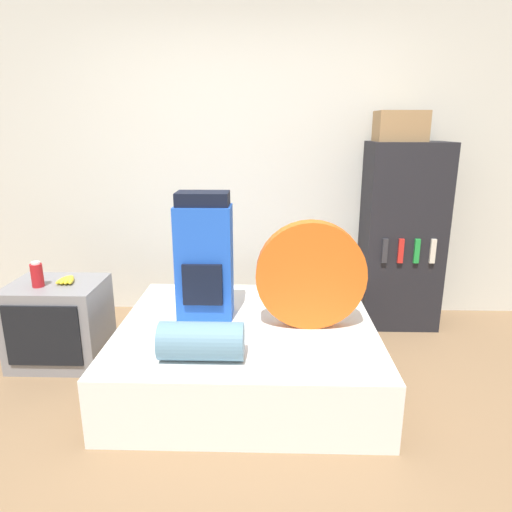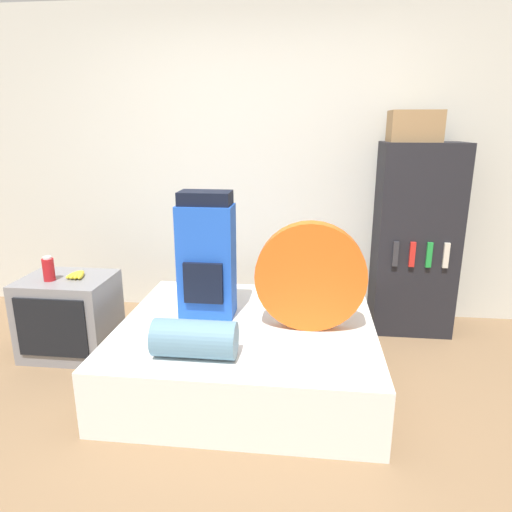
{
  "view_description": "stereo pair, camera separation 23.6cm",
  "coord_description": "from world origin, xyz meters",
  "px_view_note": "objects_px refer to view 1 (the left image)",
  "views": [
    {
      "loc": [
        0.18,
        -2.11,
        1.62
      ],
      "look_at": [
        0.1,
        0.6,
        0.85
      ],
      "focal_mm": 32.0,
      "sensor_mm": 36.0,
      "label": 1
    },
    {
      "loc": [
        0.41,
        -2.1,
        1.62
      ],
      "look_at": [
        0.1,
        0.6,
        0.85
      ],
      "focal_mm": 32.0,
      "sensor_mm": 36.0,
      "label": 2
    }
  ],
  "objects_px": {
    "bookshelf": "(401,236)",
    "canister": "(37,275)",
    "backpack": "(204,258)",
    "tent_bag": "(311,275)",
    "television": "(59,322)",
    "sleeping_roll": "(201,341)",
    "cardboard_box": "(400,126)"
  },
  "relations": [
    {
      "from": "bookshelf",
      "to": "canister",
      "type": "bearing_deg",
      "value": -162.93
    },
    {
      "from": "backpack",
      "to": "bookshelf",
      "type": "xyz_separation_m",
      "value": [
        1.5,
        0.83,
        -0.05
      ]
    },
    {
      "from": "backpack",
      "to": "tent_bag",
      "type": "relative_size",
      "value": 1.22
    },
    {
      "from": "television",
      "to": "sleeping_roll",
      "type": "bearing_deg",
      "value": -31.5
    },
    {
      "from": "television",
      "to": "cardboard_box",
      "type": "height_order",
      "value": "cardboard_box"
    },
    {
      "from": "bookshelf",
      "to": "cardboard_box",
      "type": "distance_m",
      "value": 0.87
    },
    {
      "from": "television",
      "to": "bookshelf",
      "type": "xyz_separation_m",
      "value": [
        2.55,
        0.74,
        0.46
      ]
    },
    {
      "from": "canister",
      "to": "bookshelf",
      "type": "bearing_deg",
      "value": 17.07
    },
    {
      "from": "television",
      "to": "bookshelf",
      "type": "bearing_deg",
      "value": 16.26
    },
    {
      "from": "tent_bag",
      "to": "backpack",
      "type": "bearing_deg",
      "value": 167.97
    },
    {
      "from": "bookshelf",
      "to": "tent_bag",
      "type": "bearing_deg",
      "value": -130.1
    },
    {
      "from": "bookshelf",
      "to": "backpack",
      "type": "bearing_deg",
      "value": -150.94
    },
    {
      "from": "backpack",
      "to": "cardboard_box",
      "type": "bearing_deg",
      "value": 30.45
    },
    {
      "from": "backpack",
      "to": "television",
      "type": "height_order",
      "value": "backpack"
    },
    {
      "from": "sleeping_roll",
      "to": "television",
      "type": "relative_size",
      "value": 0.74
    },
    {
      "from": "television",
      "to": "cardboard_box",
      "type": "bearing_deg",
      "value": 16.77
    },
    {
      "from": "tent_bag",
      "to": "cardboard_box",
      "type": "bearing_deg",
      "value": 52.84
    },
    {
      "from": "backpack",
      "to": "bookshelf",
      "type": "bearing_deg",
      "value": 29.06
    },
    {
      "from": "sleeping_roll",
      "to": "cardboard_box",
      "type": "xyz_separation_m",
      "value": [
        1.36,
        1.42,
        1.12
      ]
    },
    {
      "from": "sleeping_roll",
      "to": "bookshelf",
      "type": "xyz_separation_m",
      "value": [
        1.45,
        1.42,
        0.25
      ]
    },
    {
      "from": "television",
      "to": "canister",
      "type": "distance_m",
      "value": 0.39
    },
    {
      "from": "tent_bag",
      "to": "television",
      "type": "relative_size",
      "value": 1.09
    },
    {
      "from": "canister",
      "to": "cardboard_box",
      "type": "bearing_deg",
      "value": 17.59
    },
    {
      "from": "bookshelf",
      "to": "cardboard_box",
      "type": "relative_size",
      "value": 4.07
    },
    {
      "from": "canister",
      "to": "television",
      "type": "bearing_deg",
      "value": 39.1
    },
    {
      "from": "sleeping_roll",
      "to": "television",
      "type": "bearing_deg",
      "value": 148.5
    },
    {
      "from": "backpack",
      "to": "bookshelf",
      "type": "height_order",
      "value": "bookshelf"
    },
    {
      "from": "backpack",
      "to": "sleeping_roll",
      "type": "height_order",
      "value": "backpack"
    },
    {
      "from": "tent_bag",
      "to": "canister",
      "type": "relative_size",
      "value": 3.91
    },
    {
      "from": "tent_bag",
      "to": "sleeping_roll",
      "type": "bearing_deg",
      "value": -144.36
    },
    {
      "from": "television",
      "to": "tent_bag",
      "type": "bearing_deg",
      "value": -7.71
    },
    {
      "from": "sleeping_roll",
      "to": "canister",
      "type": "relative_size",
      "value": 2.64
    }
  ]
}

